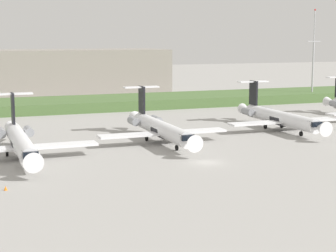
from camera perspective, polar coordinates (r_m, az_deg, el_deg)
The scene contains 8 objects.
ground_plane at distance 111.01m, azimuth -2.40°, elevation -0.53°, with size 500.00×500.00×0.00m, color #9E9B96.
grass_berm at distance 148.28m, azimuth -7.10°, elevation 2.30°, with size 320.00×20.00×2.52m, color #4C6B38.
regional_jet_second at distance 89.11m, azimuth -14.63°, elevation -1.51°, with size 22.81×31.00×9.00m.
regional_jet_third at distance 99.09m, azimuth -0.80°, elevation -0.18°, with size 22.81×31.00×9.00m.
regional_jet_fourth at distance 114.54m, azimuth 11.07°, elevation 0.89°, with size 22.81×31.00×9.00m.
antenna_mast at distance 168.84m, azimuth 14.39°, elevation 6.14°, with size 4.40×0.50×26.13m.
distant_hangar at distance 186.39m, azimuth -8.96°, elevation 5.42°, with size 55.73×24.00×14.29m, color gray.
safety_cone_front_marker at distance 71.26m, azimuth -16.03°, elevation -6.03°, with size 0.44×0.44×0.55m, color orange.
Camera 1 is at (-33.78, -74.16, 18.26)m, focal length 60.57 mm.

